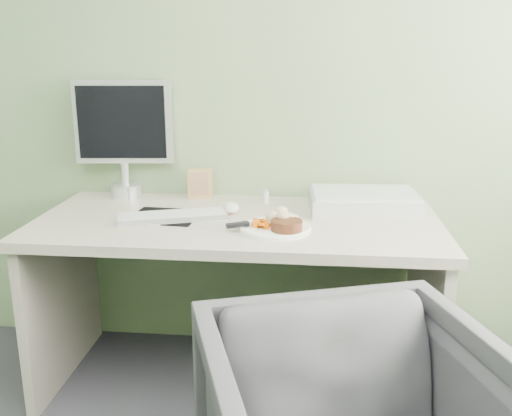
# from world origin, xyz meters

# --- Properties ---
(wall_back) EXTENTS (3.50, 0.00, 3.50)m
(wall_back) POSITION_xyz_m (0.00, 2.00, 1.35)
(wall_back) COLOR gray
(wall_back) RESTS_ON floor
(desk) EXTENTS (1.60, 0.75, 0.73)m
(desk) POSITION_xyz_m (0.00, 1.62, 0.55)
(desk) COLOR beige
(desk) RESTS_ON floor
(plate) EXTENTS (0.27, 0.27, 0.01)m
(plate) POSITION_xyz_m (0.16, 1.49, 0.74)
(plate) COLOR white
(plate) RESTS_ON desk
(steak) EXTENTS (0.12, 0.12, 0.04)m
(steak) POSITION_xyz_m (0.20, 1.45, 0.76)
(steak) COLOR black
(steak) RESTS_ON plate
(potato_pile) EXTENTS (0.13, 0.10, 0.06)m
(potato_pile) POSITION_xyz_m (0.19, 1.55, 0.78)
(potato_pile) COLOR tan
(potato_pile) RESTS_ON plate
(carrot_heap) EXTENTS (0.07, 0.06, 0.04)m
(carrot_heap) POSITION_xyz_m (0.10, 1.47, 0.76)
(carrot_heap) COLOR #FF6705
(carrot_heap) RESTS_ON plate
(steak_knife) EXTENTS (0.21, 0.13, 0.02)m
(steak_knife) POSITION_xyz_m (0.06, 1.48, 0.76)
(steak_knife) COLOR silver
(steak_knife) RESTS_ON plate
(mousepad) EXTENTS (0.28, 0.25, 0.00)m
(mousepad) POSITION_xyz_m (-0.29, 1.62, 0.73)
(mousepad) COLOR black
(mousepad) RESTS_ON desk
(keyboard) EXTENTS (0.44, 0.25, 0.02)m
(keyboard) POSITION_xyz_m (-0.25, 1.59, 0.75)
(keyboard) COLOR white
(keyboard) RESTS_ON desk
(computer_mouse) EXTENTS (0.09, 0.13, 0.04)m
(computer_mouse) POSITION_xyz_m (-0.04, 1.71, 0.75)
(computer_mouse) COLOR white
(computer_mouse) RESTS_ON desk
(photo_frame) EXTENTS (0.11, 0.05, 0.14)m
(photo_frame) POSITION_xyz_m (-0.21, 1.92, 0.80)
(photo_frame) COLOR #997947
(photo_frame) RESTS_ON desk
(eyedrop_bottle) EXTENTS (0.02, 0.02, 0.07)m
(eyedrop_bottle) POSITION_xyz_m (0.10, 1.87, 0.76)
(eyedrop_bottle) COLOR white
(eyedrop_bottle) RESTS_ON desk
(scanner) EXTENTS (0.46, 0.33, 0.07)m
(scanner) POSITION_xyz_m (0.51, 1.80, 0.76)
(scanner) COLOR #B8B9BF
(scanner) RESTS_ON desk
(monitor) EXTENTS (0.44, 0.14, 0.52)m
(monitor) POSITION_xyz_m (-0.55, 1.94, 1.02)
(monitor) COLOR silver
(monitor) RESTS_ON desk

